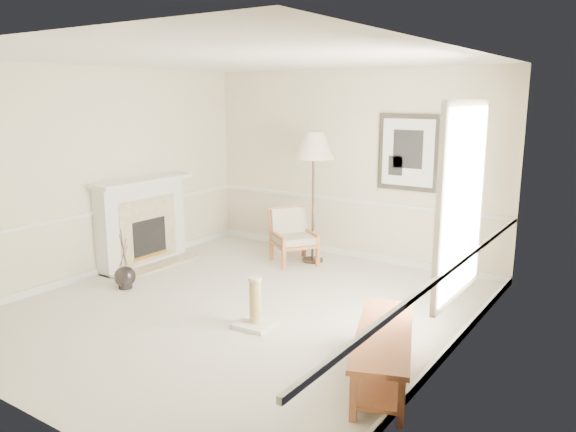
{
  "coord_description": "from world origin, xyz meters",
  "views": [
    {
      "loc": [
        4.04,
        -4.95,
        2.5
      ],
      "look_at": [
        0.22,
        0.7,
        1.03
      ],
      "focal_mm": 35.0,
      "sensor_mm": 36.0,
      "label": 1
    }
  ],
  "objects_px": {
    "armchair": "(292,233)",
    "bench": "(384,347)",
    "floor_vase": "(125,277)",
    "scratching_post": "(255,311)",
    "floor_lamp": "(314,149)"
  },
  "relations": [
    {
      "from": "floor_lamp",
      "to": "floor_vase",
      "type": "bearing_deg",
      "value": -119.8
    },
    {
      "from": "floor_vase",
      "to": "scratching_post",
      "type": "height_order",
      "value": "floor_vase"
    },
    {
      "from": "armchair",
      "to": "bench",
      "type": "xyz_separation_m",
      "value": [
        2.72,
        -2.61,
        -0.13
      ]
    },
    {
      "from": "bench",
      "to": "scratching_post",
      "type": "bearing_deg",
      "value": 169.87
    },
    {
      "from": "floor_lamp",
      "to": "bench",
      "type": "relative_size",
      "value": 1.19
    },
    {
      "from": "floor_lamp",
      "to": "bench",
      "type": "xyz_separation_m",
      "value": [
        2.46,
        -2.79,
        -1.42
      ]
    },
    {
      "from": "scratching_post",
      "to": "floor_vase",
      "type": "bearing_deg",
      "value": 179.03
    },
    {
      "from": "floor_vase",
      "to": "bench",
      "type": "distance_m",
      "value": 3.88
    },
    {
      "from": "floor_vase",
      "to": "scratching_post",
      "type": "bearing_deg",
      "value": -0.97
    },
    {
      "from": "floor_lamp",
      "to": "scratching_post",
      "type": "height_order",
      "value": "floor_lamp"
    },
    {
      "from": "floor_vase",
      "to": "bench",
      "type": "xyz_separation_m",
      "value": [
        3.86,
        -0.33,
        0.16
      ]
    },
    {
      "from": "armchair",
      "to": "bench",
      "type": "relative_size",
      "value": 0.53
    },
    {
      "from": "bench",
      "to": "scratching_post",
      "type": "height_order",
      "value": "scratching_post"
    },
    {
      "from": "floor_vase",
      "to": "floor_lamp",
      "type": "xyz_separation_m",
      "value": [
        1.4,
        2.45,
        1.58
      ]
    },
    {
      "from": "bench",
      "to": "scratching_post",
      "type": "distance_m",
      "value": 1.69
    }
  ]
}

